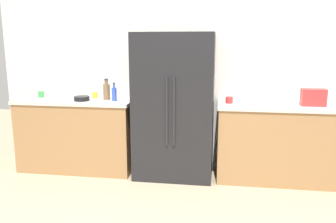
{
  "coord_description": "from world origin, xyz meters",
  "views": [
    {
      "loc": [
        0.4,
        -2.54,
        1.63
      ],
      "look_at": [
        -0.05,
        0.46,
        1.01
      ],
      "focal_mm": 36.59,
      "sensor_mm": 36.0,
      "label": 1
    }
  ],
  "objects": [
    {
      "name": "kitchen_back_panel",
      "position": [
        0.0,
        1.89,
        1.48
      ],
      "size": [
        5.07,
        0.1,
        2.95
      ],
      "primitive_type": "cube",
      "color": "silver",
      "rests_on": "ground_plane"
    },
    {
      "name": "counter_left",
      "position": [
        -1.4,
        1.53,
        0.46
      ],
      "size": [
        1.48,
        0.63,
        0.92
      ],
      "color": "#9E7247",
      "rests_on": "ground_plane"
    },
    {
      "name": "counter_right",
      "position": [
        1.09,
        1.53,
        0.46
      ],
      "size": [
        1.41,
        0.63,
        0.92
      ],
      "color": "#9E7247",
      "rests_on": "ground_plane"
    },
    {
      "name": "refrigerator",
      "position": [
        -0.13,
        1.5,
        0.87
      ],
      "size": [
        0.94,
        0.66,
        1.74
      ],
      "color": "black",
      "rests_on": "ground_plane"
    },
    {
      "name": "toaster",
      "position": [
        1.45,
        1.48,
        1.02
      ],
      "size": [
        0.26,
        0.14,
        0.19
      ],
      "primitive_type": "cube",
      "color": "red",
      "rests_on": "counter_right"
    },
    {
      "name": "bottle_a",
      "position": [
        -1.0,
        1.54,
        1.03
      ],
      "size": [
        0.08,
        0.08,
        0.26
      ],
      "color": "brown",
      "rests_on": "counter_left"
    },
    {
      "name": "bottle_b",
      "position": [
        -0.88,
        1.47,
        1.01
      ],
      "size": [
        0.06,
        0.06,
        0.22
      ],
      "color": "blue",
      "rests_on": "counter_left"
    },
    {
      "name": "cup_a",
      "position": [
        -1.91,
        1.58,
        0.96
      ],
      "size": [
        0.08,
        0.08,
        0.08
      ],
      "primitive_type": "cylinder",
      "color": "green",
      "rests_on": "counter_left"
    },
    {
      "name": "cup_b",
      "position": [
        0.52,
        1.51,
        0.96
      ],
      "size": [
        0.09,
        0.09,
        0.08
      ],
      "primitive_type": "cylinder",
      "color": "red",
      "rests_on": "counter_right"
    },
    {
      "name": "cup_c",
      "position": [
        -1.19,
        1.64,
        0.96
      ],
      "size": [
        0.07,
        0.07,
        0.08
      ],
      "primitive_type": "cylinder",
      "color": "yellow",
      "rests_on": "counter_left"
    },
    {
      "name": "bowl_a",
      "position": [
        -1.38,
        1.66,
        0.95
      ],
      "size": [
        0.18,
        0.18,
        0.07
      ],
      "primitive_type": "cylinder",
      "color": "white",
      "rests_on": "counter_left"
    },
    {
      "name": "bowl_b",
      "position": [
        -1.28,
        1.41,
        0.95
      ],
      "size": [
        0.19,
        0.19,
        0.05
      ],
      "primitive_type": "cylinder",
      "color": "black",
      "rests_on": "counter_left"
    }
  ]
}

